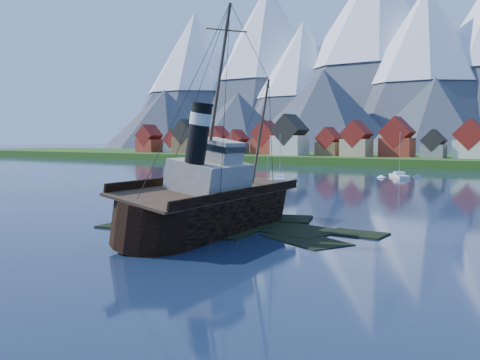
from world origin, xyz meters
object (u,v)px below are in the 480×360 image
Objects in this scene: sailboat_c at (280,180)px; sailboat_b at (231,174)px; tugboat_wreck at (219,201)px; sailboat_e at (399,177)px; sailboat_a at (268,184)px.

sailboat_b is at bearing 128.26° from sailboat_c.
sailboat_e is (-7.79, 88.99, -2.86)m from tugboat_wreck.
sailboat_b is 1.09× the size of sailboat_c.
sailboat_b is 1.03× the size of sailboat_e.
sailboat_c is 0.95× the size of sailboat_e.
sailboat_b is 44.08m from sailboat_e.
sailboat_b is (-47.90, 70.71, -2.83)m from tugboat_wreck.
sailboat_c is (19.72, -7.75, -0.04)m from sailboat_b.
sailboat_a is at bearing 110.50° from tugboat_wreck.
sailboat_b is at bearing 172.14° from sailboat_e.
sailboat_c is at bearing -160.42° from sailboat_e.
sailboat_a is 0.82× the size of sailboat_b.
sailboat_e is at bearing 21.66° from sailboat_c.
tugboat_wreck is at bearing -117.36° from sailboat_e.
sailboat_a is at bearing -147.01° from sailboat_e.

